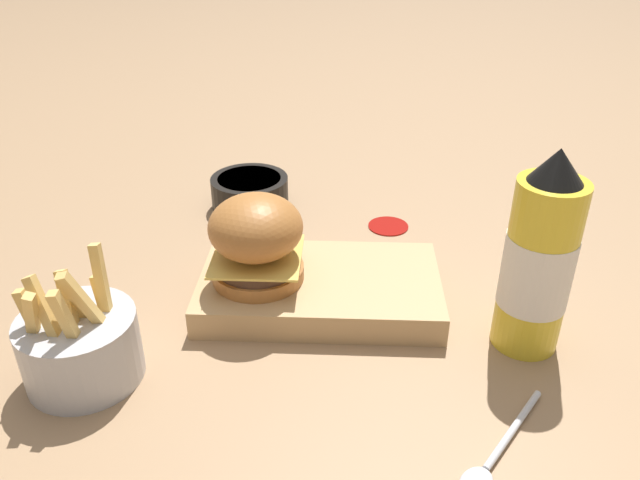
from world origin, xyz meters
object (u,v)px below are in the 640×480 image
spoon (490,463)px  serving_board (320,288)px  fries_basket (81,346)px  ketchup_bottle (538,262)px  burger (256,239)px  side_bowl (250,191)px

spoon → serving_board: bearing=-111.2°
serving_board → fries_basket: (-0.24, -0.15, 0.02)m
ketchup_bottle → fries_basket: size_ratio=1.61×
burger → ketchup_bottle: 0.31m
serving_board → spoon: size_ratio=2.12×
burger → side_bowl: size_ratio=0.91×
side_bowl → spoon: bearing=-60.6°
serving_board → ketchup_bottle: 0.26m
burger → fries_basket: size_ratio=0.77×
burger → spoon: size_ratio=0.80×
serving_board → burger: 0.10m
serving_board → ketchup_bottle: size_ratio=1.26×
fries_basket → side_bowl: fries_basket is taller
fries_basket → side_bowl: 0.42m
fries_basket → serving_board: bearing=31.8°
ketchup_bottle → spoon: 0.22m
fries_basket → spoon: (0.40, -0.10, -0.03)m
side_bowl → spoon: side_bowl is taller
burger → spoon: bearing=-45.7°
fries_basket → side_bowl: (0.12, 0.40, -0.01)m
ketchup_bottle → spoon: size_ratio=1.69×
serving_board → burger: bearing=-173.8°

